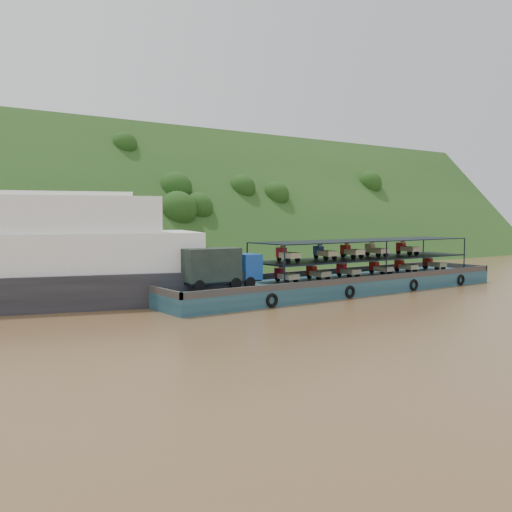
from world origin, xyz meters
TOP-DOWN VIEW (x-y plane):
  - ground at (0.00, 0.00)m, footprint 160.00×160.00m
  - hillside at (0.00, 36.00)m, footprint 140.00×39.60m
  - cargo_barge at (3.13, -1.21)m, footprint 35.00×7.18m

SIDE VIEW (x-z plane):
  - ground at x=0.00m, z-range 0.00..0.00m
  - hillside at x=0.00m, z-range -19.80..19.80m
  - cargo_barge at x=3.13m, z-range -1.20..3.34m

